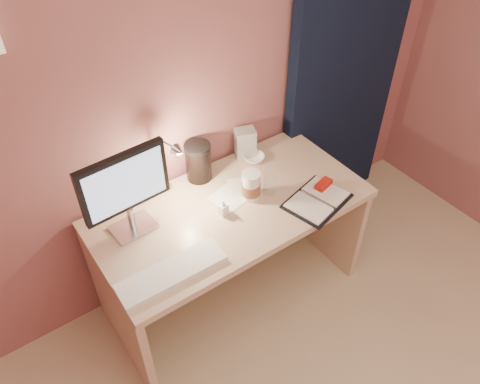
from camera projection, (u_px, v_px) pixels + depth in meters
room at (336, 58)px, 2.69m from camera, size 3.50×3.50×3.50m
desk at (224, 228)px, 2.56m from camera, size 1.40×0.70×0.73m
monitor at (124, 187)px, 2.07m from camera, size 0.42×0.16×0.45m
keyboard at (172, 272)px, 2.04m from camera, size 0.50×0.15×0.02m
planner at (318, 199)px, 2.38m from camera, size 0.37×0.31×0.05m
paper_a at (229, 198)px, 2.41m from camera, size 0.20×0.20×0.00m
paper_c at (243, 186)px, 2.47m from camera, size 0.19×0.19×0.00m
coffee_cup at (251, 186)px, 2.36m from camera, size 0.10×0.10×0.16m
clear_cup at (270, 183)px, 2.40m from camera, size 0.07×0.07×0.12m
bowl at (254, 158)px, 2.62m from camera, size 0.15×0.15×0.04m
lotion_bottle at (223, 207)px, 2.29m from camera, size 0.04×0.05×0.09m
dark_jar at (198, 163)px, 2.47m from camera, size 0.14×0.14×0.19m
product_box at (245, 143)px, 2.62m from camera, size 0.13×0.12×0.17m
desk_lamp at (164, 167)px, 2.26m from camera, size 0.12×0.21×0.34m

